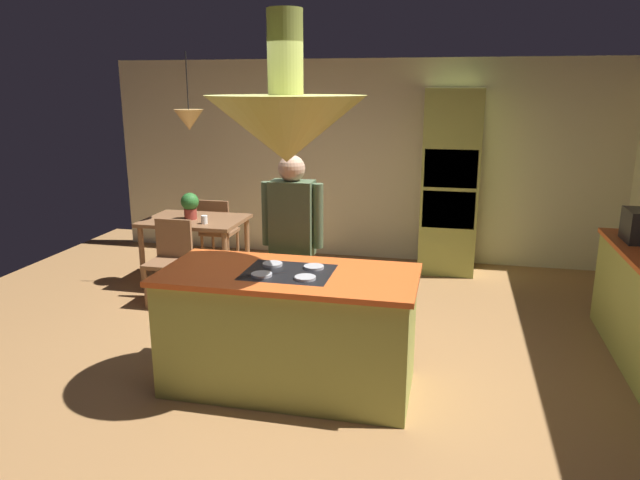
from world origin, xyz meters
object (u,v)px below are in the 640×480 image
(dining_table, at_px, (195,228))
(chair_facing_island, at_px, (170,256))
(kitchen_island, at_px, (289,329))
(potted_plant_on_table, at_px, (190,204))
(chair_by_back_wall, at_px, (217,228))
(person_at_island, at_px, (293,239))
(cup_on_table, at_px, (204,220))
(oven_tower, at_px, (450,182))

(dining_table, xyz_separation_m, chair_facing_island, (0.00, -0.63, -0.15))
(kitchen_island, xyz_separation_m, potted_plant_on_table, (-1.74, 2.08, 0.47))
(chair_by_back_wall, bearing_deg, kitchen_island, 121.94)
(kitchen_island, height_order, chair_facing_island, kitchen_island)
(person_at_island, distance_m, chair_by_back_wall, 2.57)
(dining_table, bearing_deg, potted_plant_on_table, -148.22)
(kitchen_island, distance_m, chair_facing_island, 2.25)
(kitchen_island, relative_size, person_at_island, 1.12)
(potted_plant_on_table, bearing_deg, kitchen_island, -50.13)
(dining_table, relative_size, potted_plant_on_table, 3.68)
(kitchen_island, distance_m, person_at_island, 0.89)
(dining_table, distance_m, person_at_island, 2.09)
(kitchen_island, distance_m, dining_table, 2.71)
(chair_facing_island, height_order, cup_on_table, chair_facing_island)
(oven_tower, bearing_deg, kitchen_island, -108.73)
(chair_by_back_wall, xyz_separation_m, cup_on_table, (0.21, -0.83, 0.30))
(person_at_island, relative_size, potted_plant_on_table, 5.58)
(oven_tower, distance_m, person_at_island, 2.83)
(oven_tower, xyz_separation_m, cup_on_table, (-2.59, -1.35, -0.29))
(chair_by_back_wall, bearing_deg, dining_table, 90.00)
(kitchen_island, bearing_deg, chair_facing_island, 139.09)
(kitchen_island, xyz_separation_m, chair_by_back_wall, (-1.70, 2.73, 0.05))
(chair_by_back_wall, height_order, potted_plant_on_table, potted_plant_on_table)
(oven_tower, xyz_separation_m, person_at_island, (-1.26, -2.53, -0.14))
(chair_facing_island, height_order, chair_by_back_wall, same)
(oven_tower, distance_m, potted_plant_on_table, 3.07)
(dining_table, bearing_deg, person_at_island, -42.09)
(kitchen_island, xyz_separation_m, chair_facing_island, (-1.70, 1.47, 0.05))
(potted_plant_on_table, bearing_deg, oven_tower, 22.34)
(dining_table, relative_size, person_at_island, 0.66)
(chair_by_back_wall, bearing_deg, cup_on_table, 104.17)
(kitchen_island, xyz_separation_m, dining_table, (-1.70, 2.10, 0.20))
(oven_tower, distance_m, cup_on_table, 2.93)
(oven_tower, distance_m, dining_table, 3.06)
(kitchen_island, distance_m, cup_on_table, 2.44)
(potted_plant_on_table, height_order, cup_on_table, potted_plant_on_table)
(chair_by_back_wall, xyz_separation_m, potted_plant_on_table, (-0.04, -0.65, 0.42))
(kitchen_island, bearing_deg, dining_table, 128.99)
(oven_tower, bearing_deg, cup_on_table, -152.54)
(person_at_island, bearing_deg, oven_tower, 63.46)
(chair_facing_island, relative_size, cup_on_table, 9.67)
(kitchen_island, height_order, oven_tower, oven_tower)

